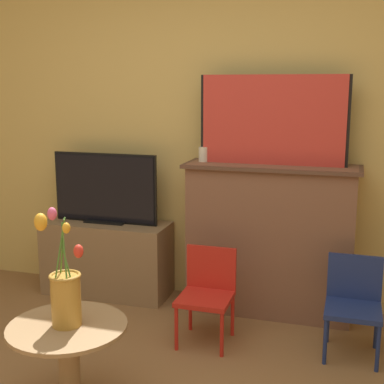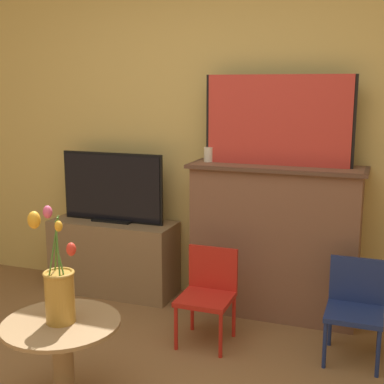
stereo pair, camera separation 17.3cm
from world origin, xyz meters
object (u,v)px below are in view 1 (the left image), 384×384
chair_red (207,289)px  vase_tulips (65,291)px  painting (273,120)px  chair_blue (353,300)px  tv_monitor (105,189)px

chair_red → vase_tulips: 1.11m
painting → chair_blue: size_ratio=1.71×
vase_tulips → painting: bearing=64.2°
painting → chair_red: (-0.30, -0.56, -1.04)m
painting → chair_red: painting is taller
chair_blue → chair_red: bearing=-174.1°
chair_red → chair_blue: bearing=5.9°
vase_tulips → tv_monitor: bearing=109.0°
tv_monitor → vase_tulips: bearing=-71.0°
chair_red → chair_blue: (0.89, 0.09, 0.00)m
tv_monitor → vase_tulips: (0.52, -1.50, -0.19)m
tv_monitor → vase_tulips: tv_monitor is taller
chair_blue → painting: bearing=141.8°
tv_monitor → chair_red: (0.96, -0.53, -0.50)m
chair_red → chair_blue: size_ratio=1.00×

